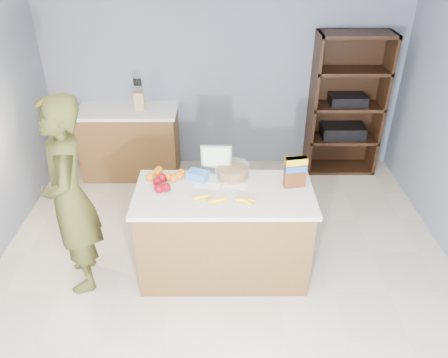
{
  "coord_description": "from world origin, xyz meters",
  "views": [
    {
      "loc": [
        -0.01,
        -2.87,
        2.95
      ],
      "look_at": [
        0.0,
        0.35,
        1.0
      ],
      "focal_mm": 35.0,
      "sensor_mm": 36.0,
      "label": 1
    }
  ],
  "objects_px": {
    "person": "(70,198)",
    "tv": "(216,157)",
    "shelving_unit": "(345,107)",
    "cereal_box": "(295,170)",
    "counter_peninsula": "(224,236)"
  },
  "relations": [
    {
      "from": "person",
      "to": "tv",
      "type": "height_order",
      "value": "person"
    },
    {
      "from": "person",
      "to": "shelving_unit",
      "type": "bearing_deg",
      "value": 109.37
    },
    {
      "from": "person",
      "to": "tv",
      "type": "xyz_separation_m",
      "value": [
        1.23,
        0.44,
        0.15
      ]
    },
    {
      "from": "tv",
      "to": "cereal_box",
      "type": "distance_m",
      "value": 0.73
    },
    {
      "from": "counter_peninsula",
      "to": "cereal_box",
      "type": "distance_m",
      "value": 0.9
    },
    {
      "from": "tv",
      "to": "cereal_box",
      "type": "relative_size",
      "value": 1.0
    },
    {
      "from": "counter_peninsula",
      "to": "person",
      "type": "distance_m",
      "value": 1.4
    },
    {
      "from": "person",
      "to": "cereal_box",
      "type": "distance_m",
      "value": 1.94
    },
    {
      "from": "cereal_box",
      "to": "counter_peninsula",
      "type": "bearing_deg",
      "value": -171.42
    },
    {
      "from": "shelving_unit",
      "to": "person",
      "type": "height_order",
      "value": "person"
    },
    {
      "from": "shelving_unit",
      "to": "person",
      "type": "bearing_deg",
      "value": -142.99
    },
    {
      "from": "counter_peninsula",
      "to": "cereal_box",
      "type": "xyz_separation_m",
      "value": [
        0.62,
        0.09,
        0.65
      ]
    },
    {
      "from": "cereal_box",
      "to": "person",
      "type": "bearing_deg",
      "value": -174.17
    },
    {
      "from": "counter_peninsula",
      "to": "tv",
      "type": "height_order",
      "value": "tv"
    },
    {
      "from": "tv",
      "to": "cereal_box",
      "type": "bearing_deg",
      "value": -19.16
    }
  ]
}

